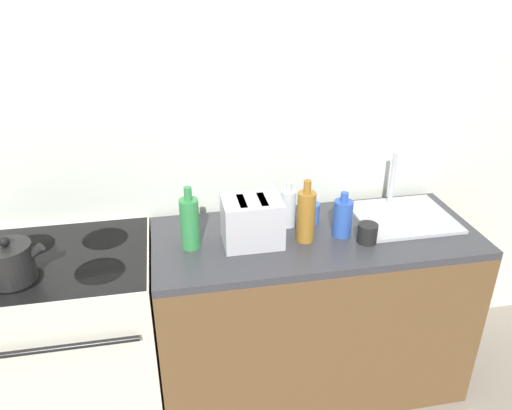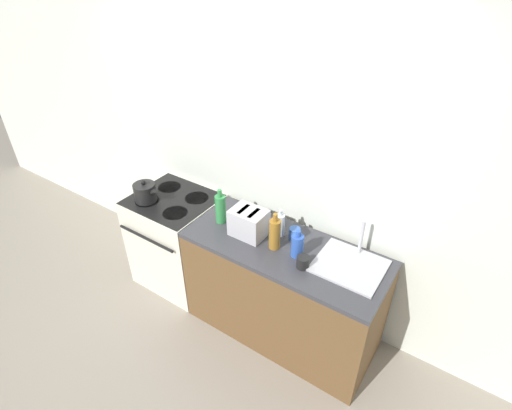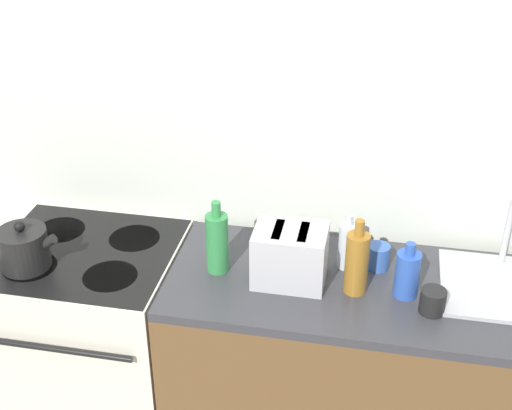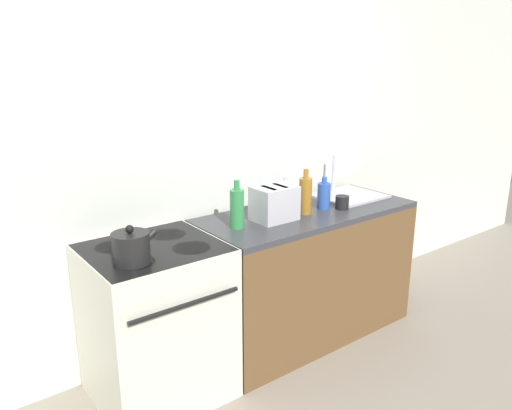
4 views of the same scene
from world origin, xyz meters
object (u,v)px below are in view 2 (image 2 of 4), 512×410
Objects in this scene: bottle_amber at (275,234)px; bottle_blue at (297,245)px; kettle at (145,192)px; cup_blue at (295,234)px; toaster at (249,223)px; cup_black at (303,262)px; stove at (178,239)px; bottle_clear at (280,224)px; bottle_green at (221,208)px.

bottle_amber is 0.18m from bottle_blue.
kettle is at bearing -176.12° from bottle_amber.
cup_blue is (0.07, 0.16, -0.07)m from bottle_amber.
toaster is 2.90× the size of cup_black.
stove is 0.97m from toaster.
bottle_clear is at bearing 32.54° from toaster.
toaster is 0.27m from bottle_green.
cup_blue is (0.58, 0.13, -0.07)m from bottle_green.
kettle is 1.21m from bottle_amber.
bottle_blue is at bearing 3.84° from kettle.
toaster is 0.41m from bottle_blue.
bottle_green is 3.24× the size of cup_black.
cup_black is at bearing -7.61° from bottle_green.
cup_blue reaches higher than stove.
bottle_green is 1.29× the size of bottle_clear.
bottle_green is at bearing -1.38° from stove.
kettle is at bearing -173.97° from toaster.
bottle_green reaches higher than bottle_clear.
bottle_amber reaches higher than stove.
bottle_amber is at bearing -73.99° from bottle_clear.
bottle_clear is 2.31× the size of cup_blue.
cup_black is at bearing -14.68° from bottle_amber.
cup_blue is (1.11, 0.11, 0.48)m from stove.
bottle_green reaches higher than bottle_blue.
cup_black is at bearing -41.81° from bottle_blue.
toaster is at bearing -1.82° from stove.
bottle_clear reaches higher than kettle.
stove is 4.17× the size of bottle_blue.
bottle_blue reaches higher than cup_black.
bottle_blue is at bearing -1.67° from stove.
toaster is at bearing -2.68° from bottle_green.
bottle_amber is (0.24, -0.02, 0.02)m from toaster.
kettle is 2.41× the size of cup_blue.
toaster reaches higher than cup_black.
cup_black is at bearing -5.07° from stove.
bottle_green is at bearing 176.21° from bottle_amber.
bottle_clear is (1.00, 0.10, 0.52)m from stove.
bottle_amber is 0.19m from cup_blue.
bottle_amber reaches higher than bottle_green.
bottle_green is at bearing -166.49° from bottle_clear.
bottle_amber reaches higher than kettle.
bottle_blue is 0.96× the size of bottle_clear.
stove is 0.77m from bottle_green.
bottle_blue reaches higher than stove.
toaster is (0.97, 0.10, 0.03)m from kettle.
bottle_amber reaches higher than bottle_clear.
stove is at bearing -174.25° from cup_blue.
bottle_blue reaches higher than kettle.
bottle_green is at bearing 177.32° from toaster.
kettle reaches higher than cup_black.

